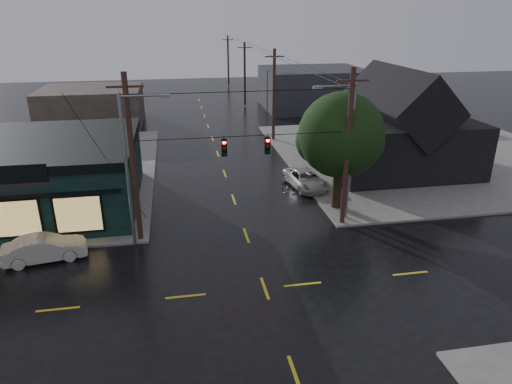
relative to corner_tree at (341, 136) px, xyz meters
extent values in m
plane|color=black|center=(-7.00, -9.05, -5.36)|extent=(160.00, 160.00, 0.00)
cube|color=slate|center=(13.00, 10.95, -5.28)|extent=(28.00, 28.00, 0.15)
cube|color=black|center=(-22.00, 3.95, -3.11)|extent=(16.00, 12.00, 4.20)
cube|color=black|center=(-22.00, 3.95, -0.71)|extent=(16.30, 12.30, 0.60)
cube|color=black|center=(8.00, 7.95, -2.96)|extent=(12.00, 11.00, 4.50)
cylinder|color=black|center=(0.00, 0.00, -3.24)|extent=(0.70, 0.70, 3.93)
sphere|color=black|center=(0.00, 0.00, 0.03)|extent=(5.82, 5.82, 5.82)
cylinder|color=black|center=(-7.00, -2.55, 0.94)|extent=(13.00, 0.04, 0.04)
cube|color=#332825|center=(-21.00, 30.95, -3.16)|extent=(12.00, 10.00, 4.40)
cube|color=#292A2F|center=(9.00, 35.95, -2.56)|extent=(14.00, 12.00, 5.60)
imported|color=beige|center=(-18.64, -4.05, -4.62)|extent=(4.66, 2.32, 1.47)
imported|color=#ACAC9F|center=(-1.00, 4.47, -4.66)|extent=(3.07, 5.30, 1.39)
camera|label=1|loc=(-10.94, -28.46, 7.77)|focal=32.00mm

